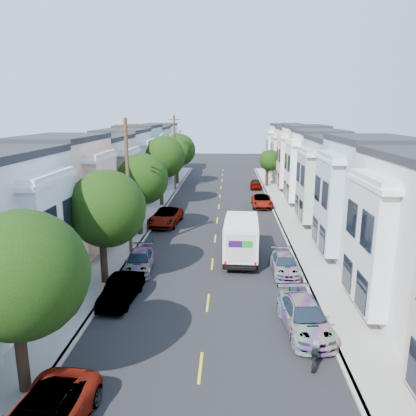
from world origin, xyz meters
The scene contains 27 objects.
ground centered at (0.00, 0.00, 0.00)m, with size 160.00×160.00×0.00m, color black.
road_slab centered at (0.00, 15.00, 0.01)m, with size 12.00×70.00×0.02m, color black.
curb_left centered at (-6.05, 15.00, 0.07)m, with size 0.30×70.00×0.15m, color gray.
curb_right centered at (6.05, 15.00, 0.07)m, with size 0.30×70.00×0.15m, color gray.
sidewalk_left centered at (-7.35, 15.00, 0.07)m, with size 2.60×70.00×0.15m, color gray.
sidewalk_right centered at (7.35, 15.00, 0.07)m, with size 2.60×70.00×0.15m, color gray.
centerline centered at (0.00, 15.00, 0.00)m, with size 0.12×70.00×0.01m, color gold.
townhouse_row_left centered at (-11.15, 15.00, 0.00)m, with size 5.00×70.00×8.50m, color #A3B6A3.
townhouse_row_right centered at (11.15, 15.00, 0.00)m, with size 5.00×70.00×8.50m, color #A3B6A3.
tree_a centered at (-6.30, -13.88, 4.85)m, with size 4.70×4.70×7.21m.
tree_b centered at (-6.30, -3.67, 4.84)m, with size 4.70×4.70×7.21m.
tree_c centered at (-6.30, 6.66, 4.97)m, with size 4.36×4.36×7.18m.
tree_d centered at (-6.30, 18.25, 5.59)m, with size 4.70×4.70×7.97m.
tree_e centered at (-6.30, 32.61, 5.13)m, with size 4.70×4.70×7.50m.
tree_far_r centered at (6.89, 31.33, 3.76)m, with size 3.04×3.04×5.33m.
utility_pole_near centered at (-6.30, 2.00, 5.15)m, with size 1.60×0.26×10.00m.
utility_pole_far centered at (-6.30, 28.00, 5.15)m, with size 1.60×0.26×10.00m.
fedex_truck centered at (2.05, 1.31, 1.68)m, with size 2.41×6.25×3.00m.
lead_sedan centered at (2.05, 8.29, 0.74)m, with size 1.56×4.41×1.47m, color black.
parked_left_b centered at (-4.90, -6.08, 0.70)m, with size 1.49×4.22×1.41m, color #070E3F.
parked_left_c centered at (-4.90, -1.37, 0.65)m, with size 1.83×4.36×1.31m, color #9AA4B1.
parked_left_d centered at (-4.90, 10.21, 0.77)m, with size 2.56×5.55×1.54m, color #380D0A.
parked_right_a centered at (4.90, -8.74, 0.73)m, with size 2.05×4.89×1.47m, color slate.
parked_right_b centered at (4.90, -1.33, 0.61)m, with size 1.70×4.05×1.21m, color silver.
parked_right_c centered at (4.90, 18.23, 0.68)m, with size 2.25×4.87×1.35m, color black.
parked_right_d centered at (4.90, 29.57, 0.64)m, with size 1.51×3.94×1.28m, color black.
motorcycle centered at (4.91, -11.30, 0.42)m, with size 0.28×2.03×0.81m.
Camera 1 is at (1.10, -27.05, 10.50)m, focal length 35.00 mm.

